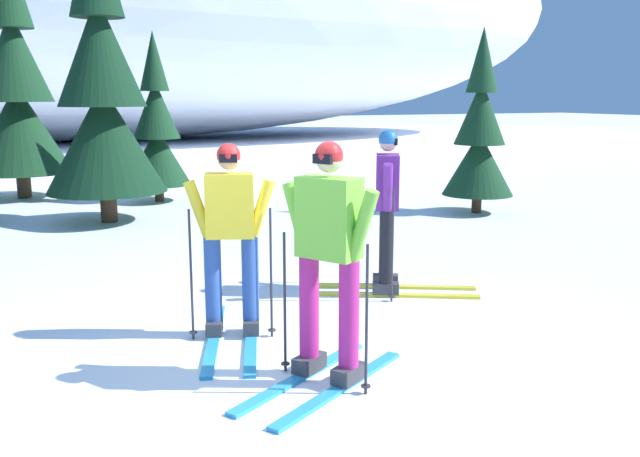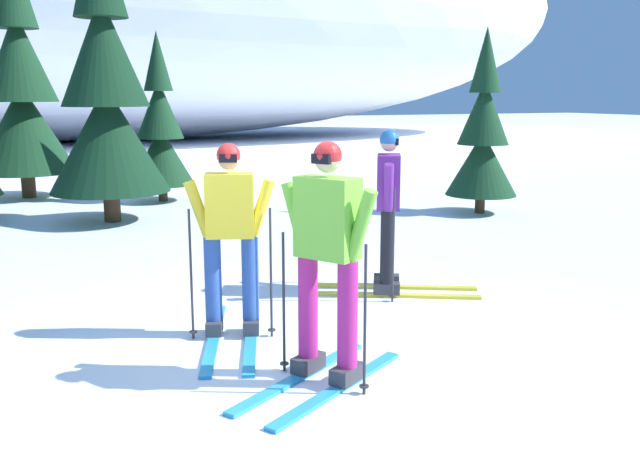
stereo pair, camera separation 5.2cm
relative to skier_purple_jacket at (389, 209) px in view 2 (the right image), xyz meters
The scene contains 8 objects.
ground_plane 2.59m from the skier_purple_jacket, 145.36° to the right, with size 120.00×120.00×0.00m, color white.
skier_purple_jacket is the anchor object (origin of this frame).
skier_lime_jacket 2.44m from the skier_purple_jacket, 130.04° to the right, with size 1.61×1.21×1.80m.
skier_yellow_jacket 2.05m from the skier_purple_jacket, 161.55° to the right, with size 0.99×1.80×1.72m.
pine_tree_center 9.90m from the skier_purple_jacket, 110.49° to the left, with size 2.03×2.03×5.25m.
pine_tree_center_right 6.15m from the skier_purple_jacket, 111.31° to the left, with size 1.98×1.98×5.12m.
pine_tree_right 7.64m from the skier_purple_jacket, 97.21° to the left, with size 1.30×1.30×3.36m.
pine_tree_far_right 5.59m from the skier_purple_jacket, 43.11° to the left, with size 1.27×1.27×3.30m.
Camera 2 is at (-1.59, -4.93, 2.12)m, focal length 38.40 mm.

